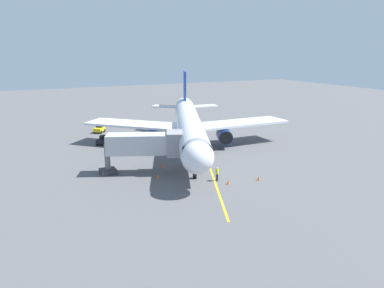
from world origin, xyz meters
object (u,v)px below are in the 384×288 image
at_px(ground_crew_marshaller, 217,174).
at_px(safety_cone_wing_starboard, 158,176).
at_px(safety_cone_nose_left, 228,182).
at_px(jet_bridge, 151,145).
at_px(tug_portside, 99,129).
at_px(safety_cone_wing_port, 162,165).
at_px(tug_near_nose, 103,140).
at_px(airplane, 189,125).
at_px(safety_cone_nose_right, 259,178).

distance_m(ground_crew_marshaller, safety_cone_wing_starboard, 7.34).
bearing_deg(safety_cone_nose_left, jet_bridge, -50.37).
distance_m(jet_bridge, safety_cone_nose_left, 10.94).
distance_m(tug_portside, safety_cone_wing_port, 25.57).
xyz_separation_m(tug_near_nose, safety_cone_wing_starboard, (-2.14, 19.89, -0.43)).
relative_size(tug_portside, safety_cone_nose_left, 4.98).
xyz_separation_m(airplane, safety_cone_nose_left, (2.73, 16.28, -3.73)).
distance_m(ground_crew_marshaller, safety_cone_nose_left, 1.85).
bearing_deg(safety_cone_nose_right, safety_cone_nose_left, -7.05).
xyz_separation_m(ground_crew_marshaller, safety_cone_wing_port, (4.03, -7.91, -0.61)).
distance_m(tug_near_nose, safety_cone_wing_port, 16.54).
relative_size(tug_near_nose, tug_portside, 1.00).
relative_size(tug_near_nose, safety_cone_wing_port, 4.96).
relative_size(airplane, safety_cone_nose_right, 69.78).
bearing_deg(tug_near_nose, safety_cone_wing_starboard, 96.15).
height_order(airplane, safety_cone_wing_port, airplane).
relative_size(ground_crew_marshaller, safety_cone_nose_left, 3.11).
xyz_separation_m(safety_cone_wing_port, safety_cone_wing_starboard, (2.09, 3.91, 0.00)).
bearing_deg(tug_portside, safety_cone_wing_starboard, 91.31).
relative_size(ground_crew_marshaller, tug_portside, 0.62).
relative_size(jet_bridge, safety_cone_nose_left, 20.36).
bearing_deg(safety_cone_wing_starboard, tug_portside, -88.69).
height_order(ground_crew_marshaller, safety_cone_wing_starboard, ground_crew_marshaller).
relative_size(safety_cone_nose_right, safety_cone_wing_port, 1.00).
xyz_separation_m(tug_near_nose, safety_cone_nose_right, (-12.87, 26.03, -0.43)).
xyz_separation_m(safety_cone_nose_right, safety_cone_wing_starboard, (10.73, -6.14, 0.00)).
distance_m(tug_portside, safety_cone_wing_starboard, 29.33).
xyz_separation_m(jet_bridge, tug_near_nose, (2.23, -17.54, -3.06)).
distance_m(jet_bridge, ground_crew_marshaller, 9.22).
bearing_deg(airplane, tug_portside, -61.61).
xyz_separation_m(safety_cone_nose_left, safety_cone_wing_port, (4.60, -9.55, 0.00)).
relative_size(ground_crew_marshaller, safety_cone_wing_port, 3.11).
height_order(ground_crew_marshaller, safety_cone_nose_left, ground_crew_marshaller).
height_order(ground_crew_marshaller, tug_near_nose, ground_crew_marshaller).
relative_size(safety_cone_nose_left, safety_cone_wing_port, 1.00).
bearing_deg(airplane, jet_bridge, 41.56).
relative_size(airplane, safety_cone_wing_starboard, 69.78).
distance_m(tug_near_nose, safety_cone_wing_starboard, 20.01).
xyz_separation_m(tug_portside, safety_cone_nose_left, (-7.37, 34.97, -0.43)).
bearing_deg(tug_portside, safety_cone_nose_left, 101.90).
bearing_deg(jet_bridge, ground_crew_marshaller, 133.59).
xyz_separation_m(airplane, tug_portside, (10.10, -18.69, -3.30)).
bearing_deg(safety_cone_wing_port, safety_cone_wing_starboard, 61.83).
distance_m(ground_crew_marshaller, tug_near_nose, 25.28).
relative_size(jet_bridge, tug_portside, 4.09).
height_order(airplane, jet_bridge, airplane).
relative_size(airplane, tug_portside, 14.01).
bearing_deg(safety_cone_nose_left, tug_portside, -78.10).
bearing_deg(safety_cone_nose_left, safety_cone_wing_starboard, -40.12).
bearing_deg(tug_portside, jet_bridge, 91.60).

